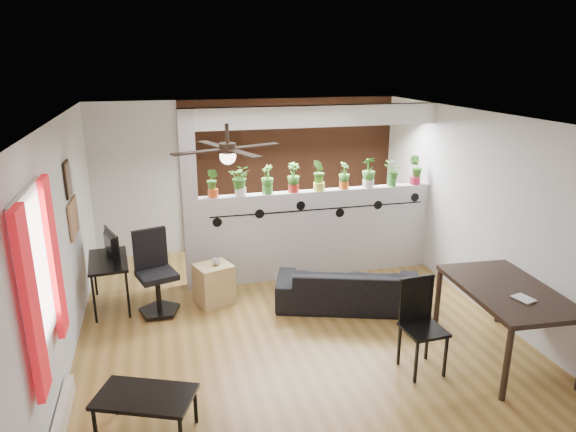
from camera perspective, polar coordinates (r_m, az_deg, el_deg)
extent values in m
cube|color=olive|center=(6.67, 0.60, -12.47)|extent=(6.30, 7.10, 0.10)
cube|color=#B7B7BA|center=(8.96, -4.45, 4.55)|extent=(6.30, 0.04, 2.90)
cube|color=#B7B7BA|center=(3.57, 14.03, -16.45)|extent=(6.30, 0.04, 2.90)
cube|color=#B7B7BA|center=(6.02, -24.24, -3.28)|extent=(0.04, 7.10, 2.90)
cube|color=#B7B7BA|center=(7.23, 21.11, 0.36)|extent=(0.04, 7.10, 2.90)
cube|color=white|center=(5.83, 0.68, 11.29)|extent=(6.30, 7.10, 0.10)
cube|color=#BCBCC1|center=(7.89, 3.37, -1.89)|extent=(3.60, 0.18, 1.35)
cube|color=silver|center=(7.51, 3.61, 11.03)|extent=(3.60, 0.18, 0.30)
cube|color=#BCBCC1|center=(7.37, -10.84, 1.52)|extent=(0.22, 0.20, 2.60)
cube|color=#A85530|center=(9.08, 0.59, 4.78)|extent=(3.90, 0.05, 2.60)
cube|color=black|center=(7.68, 3.64, 0.74)|extent=(3.31, 0.01, 0.02)
cylinder|color=black|center=(7.39, -7.87, -0.71)|extent=(0.14, 0.01, 0.14)
cylinder|color=black|center=(7.46, -3.17, 0.24)|extent=(0.14, 0.01, 0.14)
cylinder|color=black|center=(7.57, 1.42, 1.16)|extent=(0.14, 0.01, 0.14)
cylinder|color=black|center=(7.81, 5.79, 0.34)|extent=(0.14, 0.01, 0.14)
cylinder|color=black|center=(8.02, 9.97, 1.21)|extent=(0.14, 0.01, 0.14)
cylinder|color=black|center=(8.27, 13.92, 2.02)|extent=(0.14, 0.01, 0.14)
cube|color=white|center=(4.82, -26.33, -5.28)|extent=(0.02, 0.95, 1.25)
cube|color=silver|center=(4.82, -26.15, -5.28)|extent=(0.04, 1.05, 1.35)
cube|color=red|center=(4.40, -26.66, -8.87)|extent=(0.06, 0.30, 1.55)
cube|color=red|center=(5.31, -24.61, -4.25)|extent=(0.06, 0.30, 1.55)
cube|color=silver|center=(5.50, -23.74, -19.50)|extent=(0.08, 1.00, 0.18)
cube|color=#916646|center=(6.89, -22.74, -0.18)|extent=(0.03, 0.60, 0.45)
cube|color=#8C7259|center=(6.72, -23.28, 3.77)|extent=(0.03, 0.30, 0.40)
cube|color=black|center=(6.72, -23.32, 3.76)|extent=(0.02, 0.34, 0.44)
cylinder|color=black|center=(5.39, -6.80, 9.09)|extent=(0.04, 0.04, 0.20)
cylinder|color=black|center=(5.42, -6.74, 7.52)|extent=(0.18, 0.18, 0.10)
sphere|color=white|center=(5.43, -6.71, 6.59)|extent=(0.17, 0.17, 0.17)
cube|color=black|center=(5.58, -3.63, 7.79)|extent=(0.55, 0.29, 0.01)
cube|color=black|center=(5.72, -8.36, 7.86)|extent=(0.29, 0.55, 0.01)
cube|color=black|center=(5.27, -10.02, 7.00)|extent=(0.55, 0.29, 0.01)
cube|color=black|center=(5.12, -4.93, 6.92)|extent=(0.29, 0.55, 0.01)
cylinder|color=#CF4818|center=(7.36, -8.32, 2.53)|extent=(0.15, 0.15, 0.12)
imported|color=#235618|center=(7.32, -8.39, 4.04)|extent=(0.27, 0.27, 0.32)
cylinder|color=silver|center=(7.41, -5.29, 2.74)|extent=(0.16, 0.16, 0.12)
imported|color=#235618|center=(7.36, -5.34, 4.37)|extent=(0.28, 0.25, 0.35)
cylinder|color=#458B32|center=(7.49, -2.30, 2.94)|extent=(0.15, 0.15, 0.12)
imported|color=#235618|center=(7.44, -2.32, 4.45)|extent=(0.26, 0.27, 0.33)
cylinder|color=red|center=(7.58, 0.62, 3.13)|extent=(0.16, 0.16, 0.12)
imported|color=#235618|center=(7.53, 0.62, 4.67)|extent=(0.26, 0.22, 0.34)
cylinder|color=#D9D74C|center=(7.69, 3.47, 3.30)|extent=(0.17, 0.17, 0.12)
imported|color=#235618|center=(7.64, 3.50, 4.93)|extent=(0.21, 0.25, 0.37)
cylinder|color=#D35A18|center=(7.82, 6.23, 3.46)|extent=(0.14, 0.14, 0.12)
imported|color=#235618|center=(7.77, 6.27, 4.85)|extent=(0.26, 0.26, 0.31)
cylinder|color=silver|center=(7.96, 8.89, 3.61)|extent=(0.17, 0.17, 0.12)
imported|color=#235618|center=(7.91, 8.97, 5.18)|extent=(0.28, 0.24, 0.37)
cylinder|color=#327F2E|center=(8.12, 11.46, 3.74)|extent=(0.13, 0.13, 0.12)
imported|color=#235618|center=(8.09, 11.53, 4.99)|extent=(0.23, 0.21, 0.28)
cylinder|color=#BB1D41|center=(8.30, 13.92, 3.87)|extent=(0.16, 0.16, 0.12)
imported|color=#235618|center=(8.26, 14.03, 5.33)|extent=(0.30, 0.29, 0.35)
imported|color=black|center=(7.07, 6.73, -7.88)|extent=(1.98, 1.28, 0.54)
cube|color=tan|center=(7.16, -8.21, -7.50)|extent=(0.57, 0.54, 0.56)
imported|color=gray|center=(7.03, -7.92, -5.04)|extent=(0.13, 0.13, 0.09)
cube|color=black|center=(7.27, -19.37, -4.71)|extent=(0.57, 0.98, 0.04)
cylinder|color=black|center=(7.01, -20.75, -8.70)|extent=(0.03, 0.03, 0.64)
cylinder|color=black|center=(7.00, -17.36, -8.38)|extent=(0.03, 0.03, 0.64)
cylinder|color=black|center=(7.80, -20.68, -6.05)|extent=(0.03, 0.03, 0.64)
cylinder|color=black|center=(7.79, -17.65, -5.76)|extent=(0.03, 0.03, 0.64)
imported|color=black|center=(7.37, -19.38, -3.48)|extent=(0.33, 0.16, 0.19)
cylinder|color=black|center=(7.12, -14.06, -10.12)|extent=(0.57, 0.57, 0.04)
cylinder|color=black|center=(7.02, -14.21, -8.36)|extent=(0.07, 0.07, 0.48)
cube|color=black|center=(6.91, -14.37, -6.38)|extent=(0.58, 0.58, 0.08)
cube|color=black|center=(6.98, -15.09, -3.46)|extent=(0.44, 0.19, 0.53)
cube|color=black|center=(6.16, 23.23, -7.61)|extent=(1.03, 1.59, 0.05)
cylinder|color=black|center=(5.60, 23.11, -15.00)|extent=(0.07, 0.07, 0.78)
cylinder|color=black|center=(6.69, 16.30, -8.85)|extent=(0.07, 0.07, 0.78)
cylinder|color=black|center=(7.10, 22.52, -7.96)|extent=(0.07, 0.07, 0.78)
imported|color=gray|center=(5.88, 24.25, -8.54)|extent=(0.20, 0.24, 0.02)
cube|color=black|center=(5.74, 14.84, -12.12)|extent=(0.44, 0.44, 0.03)
cube|color=black|center=(5.76, 14.06, -8.92)|extent=(0.40, 0.05, 0.53)
cube|color=black|center=(5.66, 14.05, -15.44)|extent=(0.03, 0.03, 0.49)
cube|color=black|center=(5.83, 17.09, -14.65)|extent=(0.03, 0.03, 0.49)
cube|color=black|center=(5.78, 12.42, -11.59)|extent=(0.03, 0.03, 1.01)
cube|color=black|center=(5.95, 15.40, -10.95)|extent=(0.03, 0.03, 1.01)
cube|color=black|center=(4.97, -15.63, -18.76)|extent=(0.98, 0.77, 0.04)
cylinder|color=black|center=(5.10, -20.66, -21.03)|extent=(0.04, 0.04, 0.36)
cylinder|color=black|center=(5.38, -18.57, -18.60)|extent=(0.04, 0.04, 0.36)
cylinder|color=black|center=(5.11, -10.25, -20.01)|extent=(0.04, 0.04, 0.36)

